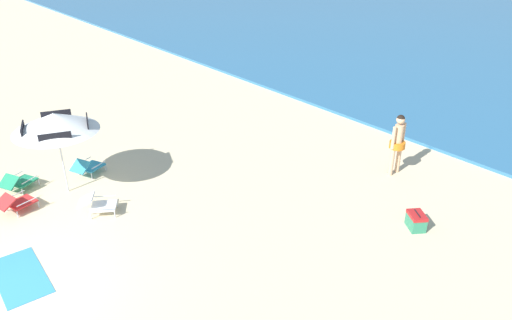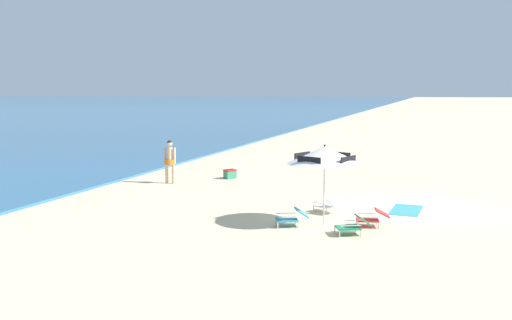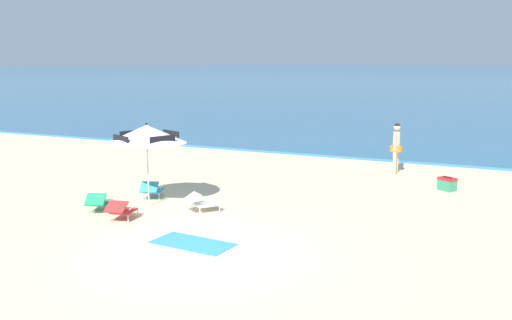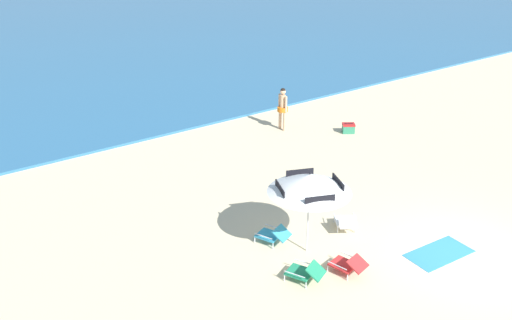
# 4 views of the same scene
# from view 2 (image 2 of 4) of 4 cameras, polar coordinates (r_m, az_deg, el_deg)

# --- Properties ---
(ground_plane) EXTENTS (800.00, 800.00, 0.00)m
(ground_plane) POSITION_cam_2_polar(r_m,az_deg,el_deg) (18.83, 16.65, -4.79)
(ground_plane) COLOR beige
(beach_umbrella_striped_main) EXTENTS (2.67, 2.67, 2.30)m
(beach_umbrella_striped_main) POSITION_cam_2_polar(r_m,az_deg,el_deg) (15.65, 7.09, 0.50)
(beach_umbrella_striped_main) COLOR silver
(beach_umbrella_striped_main) RESTS_ON ground
(lounge_chair_under_umbrella) EXTENTS (0.93, 1.02, 0.52)m
(lounge_chair_under_umbrella) POSITION_cam_2_polar(r_m,az_deg,el_deg) (17.46, 7.54, -4.56)
(lounge_chair_under_umbrella) COLOR white
(lounge_chair_under_umbrella) RESTS_ON ground
(lounge_chair_beside_umbrella) EXTENTS (0.85, 1.03, 0.53)m
(lounge_chair_beside_umbrella) POSITION_cam_2_polar(r_m,az_deg,el_deg) (14.93, 10.00, -6.61)
(lounge_chair_beside_umbrella) COLOR #1E7F56
(lounge_chair_beside_umbrella) RESTS_ON ground
(lounge_chair_facing_sea) EXTENTS (0.82, 1.02, 0.53)m
(lounge_chair_facing_sea) POSITION_cam_2_polar(r_m,az_deg,el_deg) (15.64, 3.73, -5.89)
(lounge_chair_facing_sea) COLOR teal
(lounge_chair_facing_sea) RESTS_ON ground
(lounge_chair_spare_folded) EXTENTS (0.72, 0.98, 0.52)m
(lounge_chair_spare_folded) POSITION_cam_2_polar(r_m,az_deg,el_deg) (15.90, 11.94, -5.80)
(lounge_chair_spare_folded) COLOR red
(lounge_chair_spare_folded) RESTS_ON ground
(person_standing_near_shore) EXTENTS (0.44, 0.53, 1.79)m
(person_standing_near_shore) POSITION_cam_2_polar(r_m,az_deg,el_deg) (23.03, -8.89, 0.15)
(person_standing_near_shore) COLOR #D8A87F
(person_standing_near_shore) RESTS_ON ground
(cooler_box) EXTENTS (0.61, 0.57, 0.43)m
(cooler_box) POSITION_cam_2_polar(r_m,az_deg,el_deg) (24.16, -2.71, -1.45)
(cooler_box) COLOR #2D7F5B
(cooler_box) RESTS_ON ground
(beach_towel) EXTENTS (1.87, 1.04, 0.01)m
(beach_towel) POSITION_cam_2_polar(r_m,az_deg,el_deg) (18.40, 15.24, -4.99)
(beach_towel) COLOR #3384BC
(beach_towel) RESTS_ON ground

